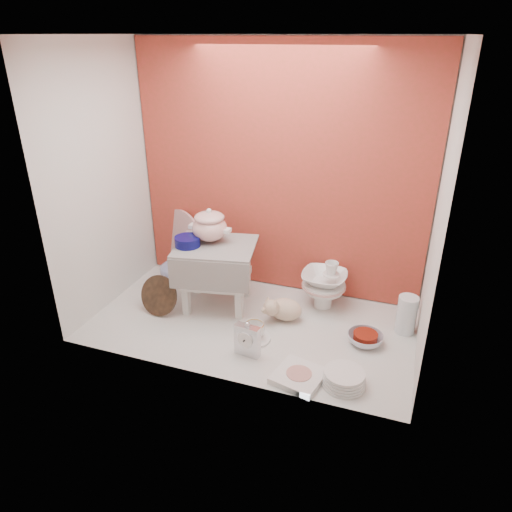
# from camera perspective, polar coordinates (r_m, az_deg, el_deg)

# --- Properties ---
(ground) EXTENTS (1.80, 1.80, 0.00)m
(ground) POSITION_cam_1_polar(r_m,az_deg,el_deg) (2.72, -0.54, -8.12)
(ground) COLOR silver
(ground) RESTS_ON ground
(niche_shell) EXTENTS (1.86, 1.03, 1.53)m
(niche_shell) POSITION_cam_1_polar(r_m,az_deg,el_deg) (2.51, 0.80, 12.16)
(niche_shell) COLOR #B6342D
(niche_shell) RESTS_ON ground
(step_stool) EXTENTS (0.52, 0.47, 0.40)m
(step_stool) POSITION_cam_1_polar(r_m,az_deg,el_deg) (2.81, -4.78, -2.38)
(step_stool) COLOR silver
(step_stool) RESTS_ON ground
(soup_tureen) EXTENTS (0.32, 0.32, 0.20)m
(soup_tureen) POSITION_cam_1_polar(r_m,az_deg,el_deg) (2.74, -5.65, 3.77)
(soup_tureen) COLOR white
(soup_tureen) RESTS_ON step_stool
(cobalt_bowl) EXTENTS (0.18, 0.18, 0.05)m
(cobalt_bowl) POSITION_cam_1_polar(r_m,az_deg,el_deg) (2.72, -8.30, 1.77)
(cobalt_bowl) COLOR #0A0A4E
(cobalt_bowl) RESTS_ON step_stool
(floral_platter) EXTENTS (0.43, 0.22, 0.45)m
(floral_platter) POSITION_cam_1_polar(r_m,az_deg,el_deg) (3.22, -9.00, 1.68)
(floral_platter) COLOR silver
(floral_platter) RESTS_ON ground
(blue_white_vase) EXTENTS (0.25, 0.25, 0.22)m
(blue_white_vase) POSITION_cam_1_polar(r_m,az_deg,el_deg) (3.15, -9.67, -1.23)
(blue_white_vase) COLOR white
(blue_white_vase) RESTS_ON ground
(lacquer_tray) EXTENTS (0.25, 0.13, 0.23)m
(lacquer_tray) POSITION_cam_1_polar(r_m,az_deg,el_deg) (2.82, -11.70, -4.73)
(lacquer_tray) COLOR black
(lacquer_tray) RESTS_ON ground
(mantel_clock) EXTENTS (0.14, 0.06, 0.19)m
(mantel_clock) POSITION_cam_1_polar(r_m,az_deg,el_deg) (2.43, -1.05, -10.00)
(mantel_clock) COLOR silver
(mantel_clock) RESTS_ON ground
(plush_pig) EXTENTS (0.28, 0.24, 0.14)m
(plush_pig) POSITION_cam_1_polar(r_m,az_deg,el_deg) (2.72, 3.59, -6.42)
(plush_pig) COLOR #CEAF91
(plush_pig) RESTS_ON ground
(teacup_saucer) EXTENTS (0.23, 0.23, 0.01)m
(teacup_saucer) POSITION_cam_1_polar(r_m,az_deg,el_deg) (2.59, -0.24, -9.92)
(teacup_saucer) COLOR white
(teacup_saucer) RESTS_ON ground
(gold_rim_teacup) EXTENTS (0.13, 0.13, 0.09)m
(gold_rim_teacup) POSITION_cam_1_polar(r_m,az_deg,el_deg) (2.56, -0.24, -8.98)
(gold_rim_teacup) COLOR white
(gold_rim_teacup) RESTS_ON teacup_saucer
(lattice_dish) EXTENTS (0.27, 0.27, 0.03)m
(lattice_dish) POSITION_cam_1_polar(r_m,az_deg,el_deg) (2.34, 5.22, -14.31)
(lattice_dish) COLOR white
(lattice_dish) RESTS_ON ground
(dinner_plate_stack) EXTENTS (0.24, 0.24, 0.07)m
(dinner_plate_stack) POSITION_cam_1_polar(r_m,az_deg,el_deg) (2.32, 10.62, -14.35)
(dinner_plate_stack) COLOR white
(dinner_plate_stack) RESTS_ON ground
(crystal_bowl) EXTENTS (0.22, 0.22, 0.06)m
(crystal_bowl) POSITION_cam_1_polar(r_m,az_deg,el_deg) (2.61, 13.09, -9.76)
(crystal_bowl) COLOR silver
(crystal_bowl) RESTS_ON ground
(clear_glass_vase) EXTENTS (0.11, 0.11, 0.22)m
(clear_glass_vase) POSITION_cam_1_polar(r_m,az_deg,el_deg) (2.72, 17.79, -6.78)
(clear_glass_vase) COLOR silver
(clear_glass_vase) RESTS_ON ground
(porcelain_tower) EXTENTS (0.27, 0.27, 0.31)m
(porcelain_tower) POSITION_cam_1_polar(r_m,az_deg,el_deg) (2.84, 8.24, -3.34)
(porcelain_tower) COLOR white
(porcelain_tower) RESTS_ON ground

